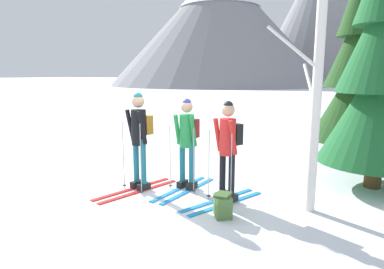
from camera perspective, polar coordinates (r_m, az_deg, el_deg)
ground_plane at (r=6.60m, az=-3.36°, el=-9.46°), size 400.00×400.00×0.00m
skier_in_black at (r=6.52m, az=-8.79°, el=-0.09°), size 0.89×1.80×1.87m
skier_in_green at (r=6.50m, az=-0.80°, el=-0.70°), size 0.60×1.77×1.76m
skier_in_red at (r=5.88m, az=6.03°, el=-1.84°), size 1.04×1.68×1.76m
pine_tree_near at (r=7.37m, az=29.38°, el=10.28°), size 2.17×2.17×5.24m
pine_tree_mid at (r=9.66m, az=26.18°, el=10.32°), size 2.19×2.19×5.29m
birch_tree_tall at (r=5.65m, az=19.91°, el=5.73°), size 0.92×0.75×3.60m
backpack_on_snow_front at (r=5.45m, az=5.15°, el=-11.72°), size 0.37×0.40×0.38m
mountain_ridge_distant at (r=72.36m, az=23.58°, el=18.05°), size 89.18×52.14×29.82m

